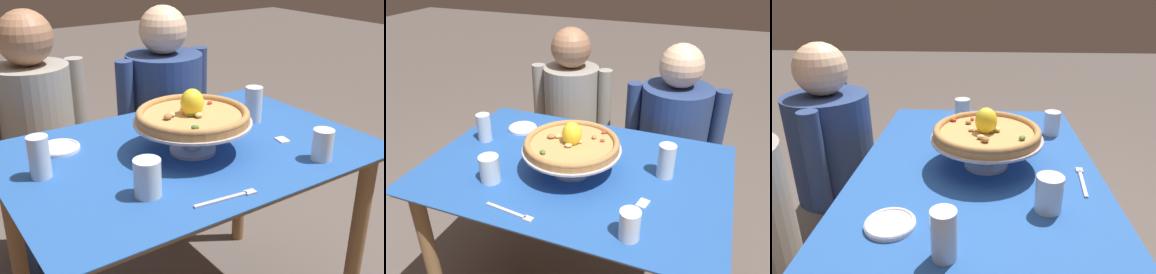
% 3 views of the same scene
% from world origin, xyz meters
% --- Properties ---
extents(dining_table, '(1.23, 0.85, 0.76)m').
position_xyz_m(dining_table, '(0.00, 0.00, 0.64)').
color(dining_table, olive).
rests_on(dining_table, ground).
extents(pizza_stand, '(0.39, 0.39, 0.11)m').
position_xyz_m(pizza_stand, '(0.00, -0.03, 0.85)').
color(pizza_stand, '#B7B7C1').
rests_on(pizza_stand, dining_table).
extents(pizza, '(0.37, 0.37, 0.11)m').
position_xyz_m(pizza, '(0.00, -0.03, 0.90)').
color(pizza, tan).
rests_on(pizza, pizza_stand).
extents(water_glass_front_left, '(0.08, 0.08, 0.11)m').
position_xyz_m(water_glass_front_left, '(-0.27, -0.21, 0.81)').
color(water_glass_front_left, silver).
rests_on(water_glass_front_left, dining_table).
extents(water_glass_side_left, '(0.06, 0.06, 0.13)m').
position_xyz_m(water_glass_side_left, '(-0.48, 0.07, 0.82)').
color(water_glass_side_left, silver).
rests_on(water_glass_side_left, dining_table).
extents(water_glass_side_right, '(0.07, 0.07, 0.14)m').
position_xyz_m(water_glass_side_right, '(0.35, 0.07, 0.82)').
color(water_glass_side_right, silver).
rests_on(water_glass_side_right, dining_table).
extents(water_glass_front_right, '(0.07, 0.07, 0.10)m').
position_xyz_m(water_glass_front_right, '(0.31, -0.32, 0.81)').
color(water_glass_front_right, white).
rests_on(water_glass_front_right, dining_table).
extents(side_plate, '(0.14, 0.14, 0.02)m').
position_xyz_m(side_plate, '(-0.37, 0.23, 0.77)').
color(side_plate, white).
rests_on(side_plate, dining_table).
extents(dinner_fork, '(0.19, 0.04, 0.01)m').
position_xyz_m(dinner_fork, '(-0.09, -0.35, 0.77)').
color(dinner_fork, '#B7B7C1').
rests_on(dinner_fork, dining_table).
extents(sugar_packet, '(0.05, 0.06, 0.00)m').
position_xyz_m(sugar_packet, '(0.31, -0.13, 0.77)').
color(sugar_packet, white).
rests_on(sugar_packet, dining_table).
extents(diner_left, '(0.48, 0.36, 1.17)m').
position_xyz_m(diner_left, '(-0.31, 0.71, 0.56)').
color(diner_left, navy).
rests_on(diner_left, ground).
extents(diner_right, '(0.52, 0.40, 1.15)m').
position_xyz_m(diner_right, '(0.31, 0.67, 0.57)').
color(diner_right, gray).
rests_on(diner_right, ground).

